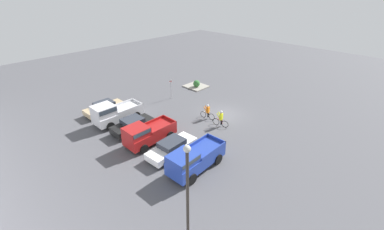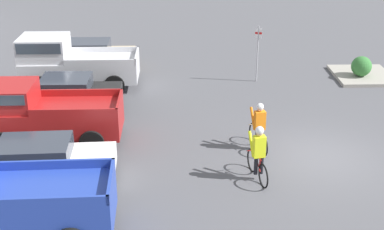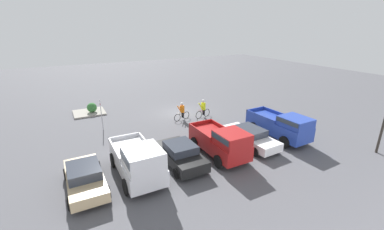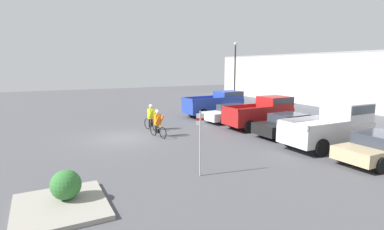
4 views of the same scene
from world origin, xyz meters
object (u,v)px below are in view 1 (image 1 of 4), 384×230
pickup_truck_0 (194,159)px  fire_lane_sign (171,87)px  lamppost (188,191)px  pickup_truck_2 (113,113)px  cyclist_1 (221,118)px  shrub (197,84)px  pickup_truck_1 (147,133)px  sedan_0 (172,147)px  sedan_2 (105,108)px  cyclist_0 (208,112)px  sedan_1 (133,125)px

pickup_truck_0 → fire_lane_sign: 14.31m
fire_lane_sign → lamppost: 20.66m
pickup_truck_2 → cyclist_1: bearing=-139.3°
shrub → pickup_truck_1: bearing=115.4°
sedan_0 → cyclist_1: 6.69m
sedan_2 → pickup_truck_2: bearing=170.4°
pickup_truck_0 → shrub: pickup_truck_0 is taller
cyclist_0 → cyclist_1: size_ratio=0.97×
sedan_1 → fire_lane_sign: size_ratio=1.64×
sedan_0 → shrub: size_ratio=5.11×
fire_lane_sign → lamppost: lamppost is taller
pickup_truck_2 → shrub: (0.71, -13.32, -0.57)m
pickup_truck_1 → cyclist_0: bearing=-95.7°
cyclist_0 → lamppost: lamppost is taller
pickup_truck_1 → shrub: size_ratio=5.17×
pickup_truck_1 → sedan_2: (8.40, -0.46, -0.42)m
pickup_truck_1 → cyclist_1: size_ratio=2.73×
sedan_2 → shrub: 13.01m
sedan_0 → pickup_truck_2: (8.40, 0.53, 0.52)m
sedan_1 → lamppost: bearing=158.5°
sedan_1 → cyclist_1: cyclist_1 is taller
sedan_0 → sedan_2: size_ratio=1.08×
sedan_0 → pickup_truck_2: 8.43m
sedan_1 → cyclist_1: 8.82m
pickup_truck_0 → sedan_1: size_ratio=1.22×
pickup_truck_0 → sedan_2: pickup_truck_0 is taller
sedan_2 → pickup_truck_0: bearing=179.2°
pickup_truck_0 → fire_lane_sign: bearing=-34.8°
sedan_1 → pickup_truck_2: size_ratio=0.84×
sedan_1 → pickup_truck_2: pickup_truck_2 is taller
fire_lane_sign → shrub: (0.17, -4.89, -0.94)m
pickup_truck_2 → fire_lane_sign: bearing=-86.3°
cyclist_1 → fire_lane_sign: bearing=-7.7°
cyclist_0 → sedan_0: bearing=106.3°
sedan_1 → sedan_2: sedan_1 is taller
sedan_1 → fire_lane_sign: bearing=-67.4°
pickup_truck_2 → lamppost: 16.25m
sedan_0 → fire_lane_sign: (8.94, -7.90, 0.88)m
cyclist_1 → shrub: (9.11, -6.10, -0.27)m
shrub → sedan_2: bearing=80.7°
pickup_truck_1 → cyclist_1: pickup_truck_1 is taller
sedan_0 → cyclist_0: 7.30m
sedan_0 → shrub: bearing=-54.5°
sedan_0 → sedan_2: sedan_2 is taller
sedan_1 → cyclist_0: cyclist_0 is taller
sedan_0 → lamppost: (-6.97, 5.06, 3.23)m
sedan_0 → sedan_1: sedan_1 is taller
cyclist_1 → shrub: cyclist_1 is taller
sedan_0 → pickup_truck_1: bearing=10.3°
sedan_1 → sedan_0: bearing=-178.8°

